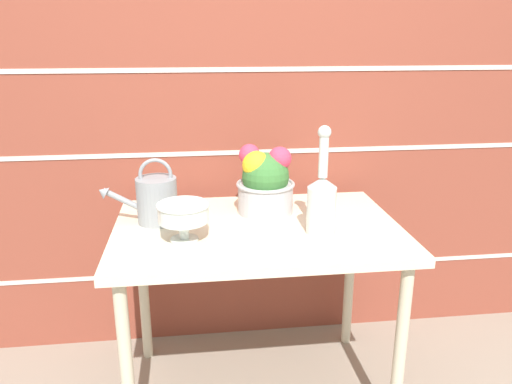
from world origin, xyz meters
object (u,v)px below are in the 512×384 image
object	(u,v)px
watering_can	(156,199)
flower_planter	(265,182)
crystal_pedestal_bowl	(183,214)
glass_decanter	(322,200)

from	to	relation	value
watering_can	flower_planter	bearing A→B (deg)	7.69
watering_can	flower_planter	distance (m)	0.43
crystal_pedestal_bowl	flower_planter	distance (m)	0.41
glass_decanter	crystal_pedestal_bowl	bearing A→B (deg)	-177.67
watering_can	crystal_pedestal_bowl	bearing A→B (deg)	-62.26
glass_decanter	watering_can	bearing A→B (deg)	162.77
watering_can	crystal_pedestal_bowl	distance (m)	0.23
glass_decanter	flower_planter	bearing A→B (deg)	125.05
flower_planter	crystal_pedestal_bowl	bearing A→B (deg)	-140.52
crystal_pedestal_bowl	glass_decanter	world-z (taller)	glass_decanter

